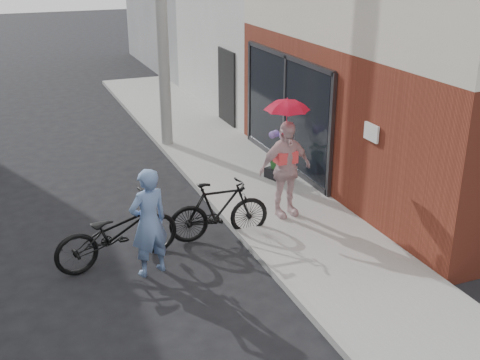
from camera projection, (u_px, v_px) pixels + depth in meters
ground at (203, 266)px, 9.68m from camera, size 80.00×80.00×0.00m
sidewalk at (269, 197)px, 12.12m from camera, size 2.20×24.00×0.12m
curb at (215, 206)px, 11.71m from camera, size 0.12×24.00×0.12m
utility_pole at (161, 5)px, 13.94m from camera, size 0.28×0.28×7.00m
officer at (149, 222)px, 9.17m from camera, size 0.73×0.58×1.75m
bike_left at (117, 232)px, 9.59m from camera, size 2.16×1.07×1.09m
bike_right at (219, 210)px, 10.40m from camera, size 1.81×0.63×1.07m
kimono_woman at (285, 169)px, 10.90m from camera, size 1.09×0.53×1.80m
parasol at (287, 103)px, 10.44m from camera, size 0.77×0.77×0.68m
planter at (277, 173)px, 12.96m from camera, size 0.51×0.51×0.21m
potted_plant at (277, 156)px, 12.82m from camera, size 0.48×0.41×0.53m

